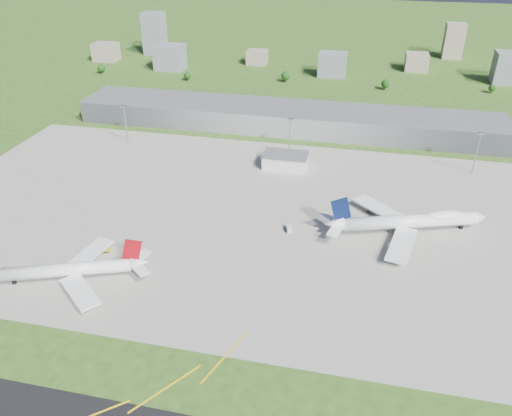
% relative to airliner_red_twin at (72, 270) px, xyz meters
% --- Properties ---
extents(ground, '(1400.00, 1400.00, 0.00)m').
position_rel_airliner_red_twin_xyz_m(ground, '(58.75, 177.26, -4.80)').
color(ground, '#2C4816').
rests_on(ground, ground).
extents(apron, '(360.00, 190.00, 0.08)m').
position_rel_airliner_red_twin_xyz_m(apron, '(68.75, 67.26, -4.76)').
color(apron, gray).
rests_on(apron, ground).
extents(terminal, '(300.00, 42.00, 15.00)m').
position_rel_airliner_red_twin_xyz_m(terminal, '(58.75, 192.26, 2.70)').
color(terminal, gray).
rests_on(terminal, ground).
extents(ops_building, '(26.00, 16.00, 8.00)m').
position_rel_airliner_red_twin_xyz_m(ops_building, '(68.75, 127.26, -0.80)').
color(ops_building, silver).
rests_on(ops_building, ground).
extents(mast_west, '(3.50, 2.00, 25.90)m').
position_rel_airliner_red_twin_xyz_m(mast_west, '(-41.25, 142.26, 12.91)').
color(mast_west, gray).
rests_on(mast_west, ground).
extents(mast_center, '(3.50, 2.00, 25.90)m').
position_rel_airliner_red_twin_xyz_m(mast_center, '(68.75, 142.26, 12.91)').
color(mast_center, gray).
rests_on(mast_center, ground).
extents(mast_east, '(3.50, 2.00, 25.90)m').
position_rel_airliner_red_twin_xyz_m(mast_east, '(178.75, 142.26, 12.91)').
color(mast_east, gray).
rests_on(mast_east, ground).
extents(airliner_red_twin, '(63.27, 47.99, 18.00)m').
position_rel_airliner_red_twin_xyz_m(airliner_red_twin, '(0.00, 0.00, 0.00)').
color(airliner_red_twin, white).
rests_on(airliner_red_twin, ground).
extents(airliner_blue_quad, '(77.54, 59.43, 20.79)m').
position_rel_airliner_red_twin_xyz_m(airliner_blue_quad, '(139.00, 68.34, 0.98)').
color(airliner_blue_quad, white).
rests_on(airliner_blue_quad, ground).
extents(crash_tender, '(6.30, 3.40, 3.15)m').
position_rel_airliner_red_twin_xyz_m(crash_tender, '(-27.80, -4.30, -3.22)').
color(crash_tender, red).
rests_on(crash_tender, ground).
extents(tug_yellow, '(4.11, 2.66, 1.91)m').
position_rel_airliner_red_twin_xyz_m(tug_yellow, '(4.07, 21.21, -3.81)').
color(tug_yellow, '#BAB80A').
rests_on(tug_yellow, ground).
extents(van_white_near, '(3.77, 5.66, 2.64)m').
position_rel_airliner_red_twin_xyz_m(van_white_near, '(82.55, 56.28, -3.47)').
color(van_white_near, silver).
rests_on(van_white_near, ground).
extents(van_white_far, '(4.24, 2.12, 2.22)m').
position_rel_airliner_red_twin_xyz_m(van_white_far, '(131.31, 51.56, -3.66)').
color(van_white_far, silver).
rests_on(van_white_far, ground).
extents(bldg_far_w, '(24.00, 20.00, 18.00)m').
position_rel_airliner_red_twin_xyz_m(bldg_far_w, '(-161.25, 347.26, 4.20)').
color(bldg_far_w, gray).
rests_on(bldg_far_w, ground).
extents(bldg_w, '(28.00, 22.00, 24.00)m').
position_rel_airliner_red_twin_xyz_m(bldg_w, '(-81.25, 327.26, 7.20)').
color(bldg_w, slate).
rests_on(bldg_w, ground).
extents(bldg_cw, '(20.00, 18.00, 14.00)m').
position_rel_airliner_red_twin_xyz_m(bldg_cw, '(-1.25, 367.26, 2.20)').
color(bldg_cw, gray).
rests_on(bldg_cw, ground).
extents(bldg_c, '(26.00, 20.00, 22.00)m').
position_rel_airliner_red_twin_xyz_m(bldg_c, '(78.75, 337.26, 6.20)').
color(bldg_c, slate).
rests_on(bldg_c, ground).
extents(bldg_ce, '(22.00, 24.00, 16.00)m').
position_rel_airliner_red_twin_xyz_m(bldg_ce, '(158.75, 377.26, 3.20)').
color(bldg_ce, gray).
rests_on(bldg_ce, ground).
extents(bldg_e, '(30.00, 22.00, 28.00)m').
position_rel_airliner_red_twin_xyz_m(bldg_e, '(238.75, 347.26, 9.20)').
color(bldg_e, slate).
rests_on(bldg_e, ground).
extents(bldg_tall_w, '(22.00, 20.00, 44.00)m').
position_rel_airliner_red_twin_xyz_m(bldg_tall_w, '(-121.25, 387.26, 17.20)').
color(bldg_tall_w, slate).
rests_on(bldg_tall_w, ground).
extents(bldg_tall_e, '(20.00, 18.00, 36.00)m').
position_rel_airliner_red_twin_xyz_m(bldg_tall_e, '(198.75, 437.26, 13.20)').
color(bldg_tall_e, gray).
rests_on(bldg_tall_e, ground).
extents(tree_far_w, '(7.20, 7.20, 8.80)m').
position_rel_airliner_red_twin_xyz_m(tree_far_w, '(-141.25, 297.26, 0.39)').
color(tree_far_w, '#382314').
rests_on(tree_far_w, ground).
extents(tree_w, '(6.75, 6.75, 8.25)m').
position_rel_airliner_red_twin_xyz_m(tree_w, '(-51.25, 292.26, 0.06)').
color(tree_w, '#382314').
rests_on(tree_w, ground).
extents(tree_c, '(8.10, 8.10, 9.90)m').
position_rel_airliner_red_twin_xyz_m(tree_c, '(38.75, 307.26, 1.04)').
color(tree_c, '#382314').
rests_on(tree_c, ground).
extents(tree_e, '(7.65, 7.65, 9.35)m').
position_rel_airliner_red_twin_xyz_m(tree_e, '(128.75, 302.26, 0.72)').
color(tree_e, '#382314').
rests_on(tree_e, ground).
extents(tree_far_e, '(6.30, 6.30, 7.70)m').
position_rel_airliner_red_twin_xyz_m(tree_far_e, '(218.75, 312.26, -0.26)').
color(tree_far_e, '#382314').
rests_on(tree_far_e, ground).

